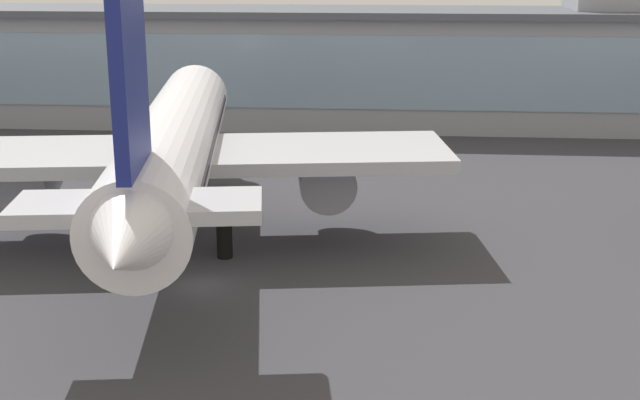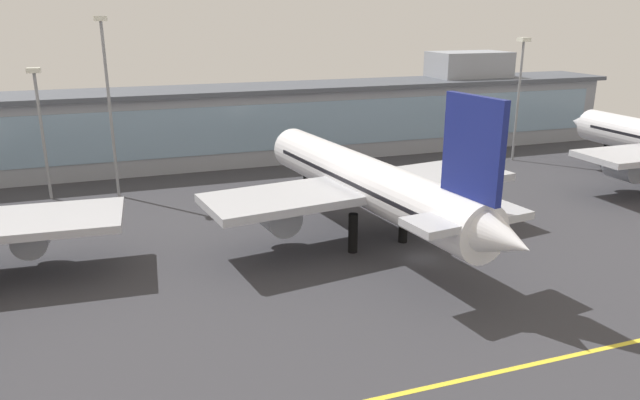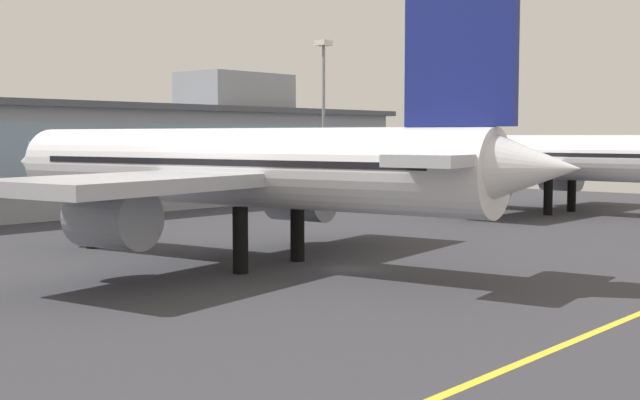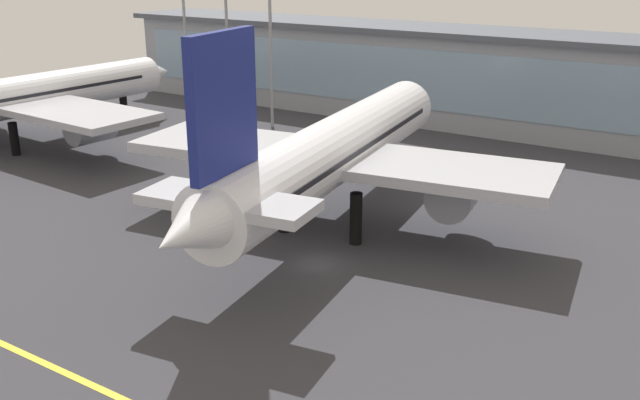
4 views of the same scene
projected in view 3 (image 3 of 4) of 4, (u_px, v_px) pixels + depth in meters
The scene contains 5 objects.
ground_plane at pixel (346, 269), 61.84m from camera, with size 189.42×189.42×0.00m, color #38383D.
terminal_building at pixel (0, 156), 97.76m from camera, with size 138.30×14.00×19.04m.
airliner_near_right at pixel (238, 169), 63.96m from camera, with size 40.17×51.66×19.71m.
airliner_far_right at pixel (539, 158), 107.74m from camera, with size 36.40×49.34×18.77m.
apron_light_mast_west at pixel (324, 98), 114.70m from camera, with size 1.80×1.80×22.56m.
Camera 3 is at (-47.23, -39.09, 9.72)m, focal length 47.53 mm.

